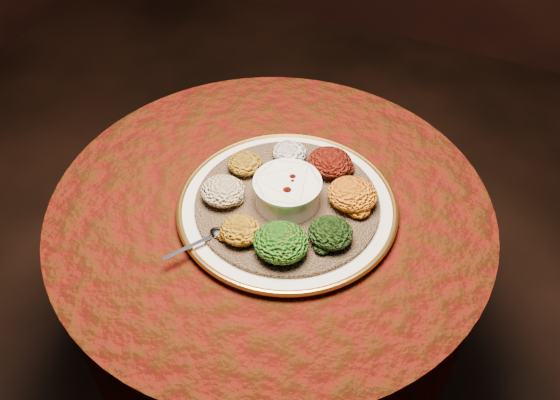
% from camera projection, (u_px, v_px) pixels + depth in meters
% --- Properties ---
extents(table, '(0.96, 0.96, 0.73)m').
position_uv_depth(table, '(271.00, 259.00, 1.47)').
color(table, black).
rests_on(table, ground).
extents(platter, '(0.47, 0.47, 0.02)m').
position_uv_depth(platter, '(287.00, 207.00, 1.32)').
color(platter, silver).
rests_on(platter, table).
extents(injera, '(0.49, 0.49, 0.01)m').
position_uv_depth(injera, '(287.00, 203.00, 1.32)').
color(injera, brown).
rests_on(injera, platter).
extents(stew_bowl, '(0.14, 0.14, 0.06)m').
position_uv_depth(stew_bowl, '(287.00, 190.00, 1.29)').
color(stew_bowl, silver).
rests_on(stew_bowl, injera).
extents(spoon, '(0.09, 0.12, 0.01)m').
position_uv_depth(spoon, '(214.00, 235.00, 1.24)').
color(spoon, silver).
rests_on(spoon, injera).
extents(portion_ayib, '(0.08, 0.07, 0.04)m').
position_uv_depth(portion_ayib, '(290.00, 152.00, 1.39)').
color(portion_ayib, silver).
rests_on(portion_ayib, injera).
extents(portion_kitfo, '(0.10, 0.09, 0.05)m').
position_uv_depth(portion_kitfo, '(330.00, 162.00, 1.36)').
color(portion_kitfo, black).
rests_on(portion_kitfo, injera).
extents(portion_tikil, '(0.11, 0.10, 0.05)m').
position_uv_depth(portion_tikil, '(352.00, 194.00, 1.29)').
color(portion_tikil, '#BF860F').
rests_on(portion_tikil, injera).
extents(portion_gomen, '(0.09, 0.09, 0.04)m').
position_uv_depth(portion_gomen, '(330.00, 233.00, 1.22)').
color(portion_gomen, black).
rests_on(portion_gomen, injera).
extents(portion_mixveg, '(0.11, 0.10, 0.05)m').
position_uv_depth(portion_mixveg, '(281.00, 242.00, 1.20)').
color(portion_mixveg, '#992F09').
rests_on(portion_mixveg, injera).
extents(portion_kik, '(0.08, 0.08, 0.04)m').
position_uv_depth(portion_kik, '(241.00, 230.00, 1.23)').
color(portion_kik, '#AC6F0F').
rests_on(portion_kik, injera).
extents(portion_timatim, '(0.09, 0.09, 0.05)m').
position_uv_depth(portion_timatim, '(223.00, 191.00, 1.30)').
color(portion_timatim, maroon).
rests_on(portion_timatim, injera).
extents(portion_shiro, '(0.08, 0.07, 0.04)m').
position_uv_depth(portion_shiro, '(245.00, 164.00, 1.37)').
color(portion_shiro, '#A56A13').
rests_on(portion_shiro, injera).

